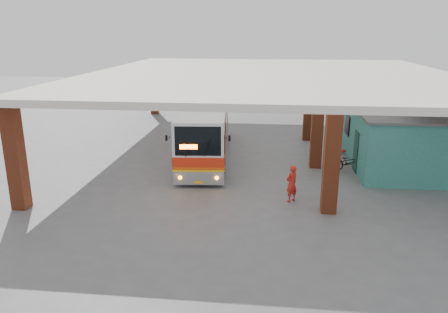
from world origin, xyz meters
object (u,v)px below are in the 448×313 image
coach_bus (206,128)px  motorcycle (350,162)px  red_chair (347,149)px  pedestrian (292,183)px

coach_bus → motorcycle: 8.20m
motorcycle → red_chair: motorcycle is taller
motorcycle → pedestrian: bearing=150.3°
coach_bus → motorcycle: coach_bus is taller
motorcycle → coach_bus: bearing=80.0°
pedestrian → motorcycle: bearing=-169.1°
motorcycle → pedestrian: size_ratio=1.21×
red_chair → coach_bus: bearing=-149.5°
pedestrian → red_chair: (3.53, 7.69, -0.46)m
motorcycle → red_chair: bearing=-0.9°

